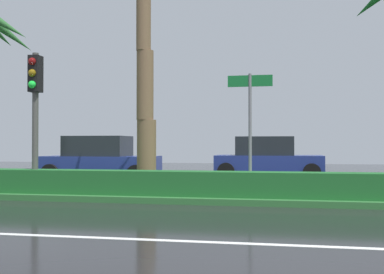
{
  "coord_description": "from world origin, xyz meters",
  "views": [
    {
      "loc": [
        -0.01,
        -4.71,
        1.41
      ],
      "look_at": [
        -3.38,
        12.79,
        1.68
      ],
      "focal_mm": 44.12,
      "sensor_mm": 36.0,
      "label": 1
    }
  ],
  "objects_px": {
    "car_in_traffic_leading": "(100,160)",
    "car_in_traffic_second": "(268,159)",
    "street_name_sign": "(250,117)",
    "traffic_signal_median_left": "(35,96)"
  },
  "relations": [
    {
      "from": "car_in_traffic_leading",
      "to": "car_in_traffic_second",
      "type": "distance_m",
      "value": 6.7
    },
    {
      "from": "street_name_sign",
      "to": "car_in_traffic_second",
      "type": "bearing_deg",
      "value": 88.67
    },
    {
      "from": "street_name_sign",
      "to": "car_in_traffic_leading",
      "type": "bearing_deg",
      "value": 138.65
    },
    {
      "from": "traffic_signal_median_left",
      "to": "car_in_traffic_leading",
      "type": "xyz_separation_m",
      "value": [
        -0.45,
        5.65,
        -1.84
      ]
    },
    {
      "from": "traffic_signal_median_left",
      "to": "car_in_traffic_second",
      "type": "height_order",
      "value": "traffic_signal_median_left"
    },
    {
      "from": "street_name_sign",
      "to": "car_in_traffic_leading",
      "type": "distance_m",
      "value": 8.13
    },
    {
      "from": "car_in_traffic_leading",
      "to": "car_in_traffic_second",
      "type": "xyz_separation_m",
      "value": [
        6.21,
        2.5,
        0.0
      ]
    },
    {
      "from": "car_in_traffic_leading",
      "to": "car_in_traffic_second",
      "type": "height_order",
      "value": "same"
    },
    {
      "from": "traffic_signal_median_left",
      "to": "car_in_traffic_leading",
      "type": "relative_size",
      "value": 0.85
    },
    {
      "from": "car_in_traffic_second",
      "to": "street_name_sign",
      "type": "bearing_deg",
      "value": -91.33
    }
  ]
}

